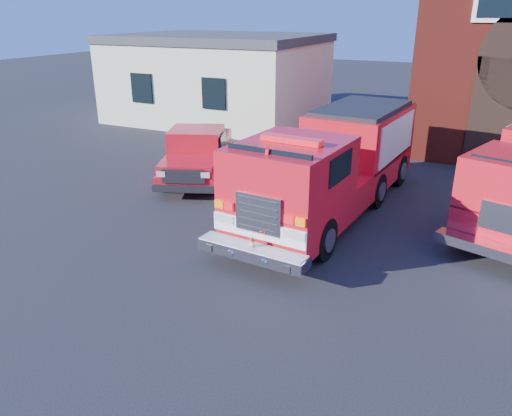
% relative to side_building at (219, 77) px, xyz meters
% --- Properties ---
extents(ground, '(100.00, 100.00, 0.00)m').
position_rel_side_building_xyz_m(ground, '(9.00, -13.00, -2.20)').
color(ground, black).
rests_on(ground, ground).
extents(side_building, '(10.20, 8.20, 4.35)m').
position_rel_side_building_xyz_m(side_building, '(0.00, 0.00, 0.00)').
color(side_building, beige).
rests_on(side_building, ground).
extents(fire_engine, '(3.24, 9.12, 2.76)m').
position_rel_side_building_xyz_m(fire_engine, '(9.63, -10.43, -0.78)').
color(fire_engine, black).
rests_on(fire_engine, ground).
extents(pickup_truck, '(3.74, 5.67, 1.75)m').
position_rel_side_building_xyz_m(pickup_truck, '(4.40, -9.29, -1.38)').
color(pickup_truck, black).
rests_on(pickup_truck, ground).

